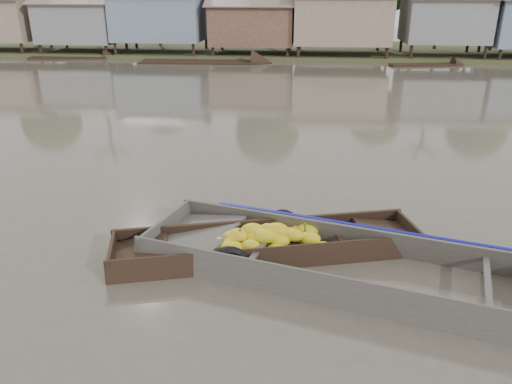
# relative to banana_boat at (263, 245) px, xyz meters

# --- Properties ---
(ground) EXTENTS (120.00, 120.00, 0.00)m
(ground) POSITION_rel_banana_boat_xyz_m (0.49, -0.46, -0.17)
(ground) COLOR #4E483C
(ground) RESTS_ON ground
(riverbank) EXTENTS (120.00, 12.47, 10.22)m
(riverbank) POSITION_rel_banana_boat_xyz_m (3.52, 31.40, 2.90)
(riverbank) COLOR #384723
(riverbank) RESTS_ON ground
(banana_boat) EXTENTS (6.04, 2.90, 0.84)m
(banana_boat) POSITION_rel_banana_boat_xyz_m (0.00, 0.00, 0.00)
(banana_boat) COLOR black
(banana_boat) RESTS_ON ground
(viewer_boat) EXTENTS (8.38, 4.21, 0.65)m
(viewer_boat) POSITION_rel_banana_boat_xyz_m (1.90, -0.74, -0.10)
(viewer_boat) COLOR #3B3732
(viewer_boat) RESTS_ON ground
(distant_boats) EXTENTS (46.11, 16.33, 1.38)m
(distant_boats) POSITION_rel_banana_boat_xyz_m (12.15, 24.00, 0.03)
(distant_boats) COLOR black
(distant_boats) RESTS_ON ground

